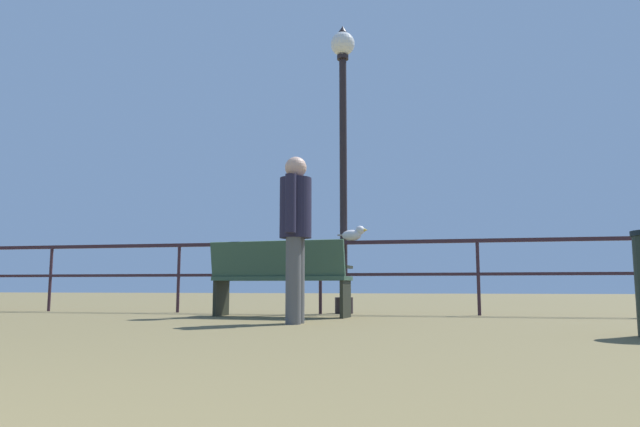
% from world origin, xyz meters
% --- Properties ---
extents(pier_railing, '(20.89, 0.05, 0.99)m').
position_xyz_m(pier_railing, '(0.00, 8.12, 0.73)').
color(pier_railing, '#321E25').
rests_on(pier_railing, ground_plane).
extents(bench_near_left, '(1.75, 0.72, 0.92)m').
position_xyz_m(bench_near_left, '(-0.33, 7.21, 0.53)').
color(bench_near_left, '#314E3C').
rests_on(bench_near_left, ground_plane).
extents(lamppost_center, '(0.35, 0.35, 4.15)m').
position_xyz_m(lamppost_center, '(0.30, 8.29, 2.60)').
color(lamppost_center, black).
rests_on(lamppost_center, ground_plane).
extents(person_at_railing, '(0.33, 0.55, 1.70)m').
position_xyz_m(person_at_railing, '(0.17, 6.05, 0.98)').
color(person_at_railing, '#505152').
rests_on(person_at_railing, ground_plane).
extents(seagull_on_rail, '(0.43, 0.20, 0.20)m').
position_xyz_m(seagull_on_rail, '(0.46, 8.12, 1.08)').
color(seagull_on_rail, silver).
rests_on(seagull_on_rail, pier_railing).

